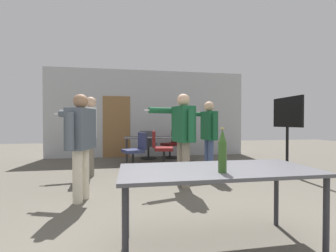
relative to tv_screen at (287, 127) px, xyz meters
name	(u,v)px	position (x,y,z in m)	size (l,w,h in m)	color
back_wall	(148,114)	(-2.87, 3.23, 0.41)	(6.80, 0.12, 2.96)	#B2B5B7
conference_table_near	(218,176)	(-2.70, -2.57, -0.39)	(1.79, 0.78, 0.74)	#4C4C51
conference_table_far	(157,139)	(-2.72, 2.05, -0.39)	(1.89, 0.72, 0.74)	#4C4C51
tv_screen	(287,127)	(0.00, 0.00, 0.00)	(0.44, 0.93, 1.74)	black
person_left_plaid	(90,128)	(-4.37, 0.62, -0.01)	(0.85, 0.64, 1.73)	slate
person_far_watching	(80,137)	(-4.24, -1.03, -0.12)	(0.70, 0.81, 1.59)	beige
person_right_polo	(208,131)	(-1.81, 0.15, -0.07)	(0.80, 0.57, 1.63)	#3D4C75
person_center_tall	(183,131)	(-2.56, -0.58, -0.05)	(0.89, 0.67, 1.69)	slate
office_chair_far_left	(161,150)	(-2.72, 1.18, -0.61)	(0.58, 0.53, 0.95)	black
office_chair_far_right	(172,145)	(-2.14, 2.76, -0.65)	(0.67, 0.65, 0.90)	black
office_chair_side_rolled	(148,146)	(-2.94, 2.64, -0.65)	(0.58, 0.62, 0.90)	black
office_chair_near_pushed	(136,152)	(-3.36, 1.20, -0.64)	(0.65, 0.61, 0.91)	black
beer_bottle	(222,151)	(-2.73, -2.74, -0.14)	(0.07, 0.07, 0.38)	#2D511E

